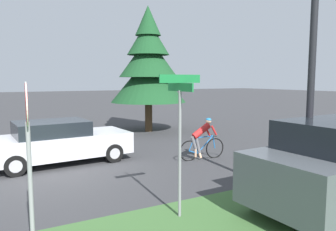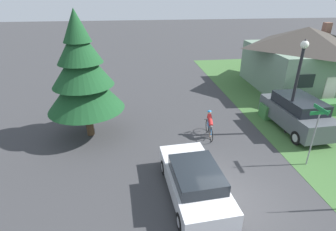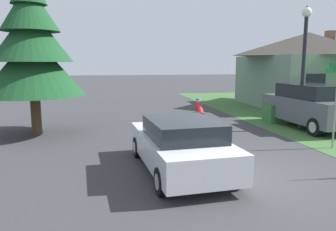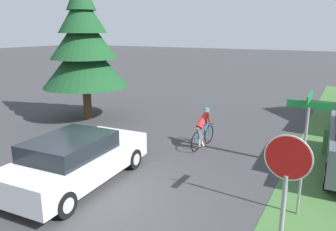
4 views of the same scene
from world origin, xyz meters
The scene contains 6 objects.
ground_plane centered at (0.00, 0.00, 0.00)m, with size 140.00×140.00×0.00m, color #38383A.
sedan_left_lane centered at (-1.48, 0.56, 0.70)m, with size 2.16×4.52×1.41m.
cyclist centered at (0.37, 4.96, 0.69)m, with size 0.44×1.74×1.44m.
stop_sign centered at (4.10, -0.90, 1.90)m, with size 0.68×0.08×2.70m.
street_name_sign centered at (4.06, 1.84, 1.95)m, with size 0.90×0.90×2.83m.
conifer_tall_near centered at (-6.04, 6.01, 3.47)m, with size 3.90×3.90×6.50m.
Camera 4 is at (4.70, -5.50, 4.10)m, focal length 35.00 mm.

